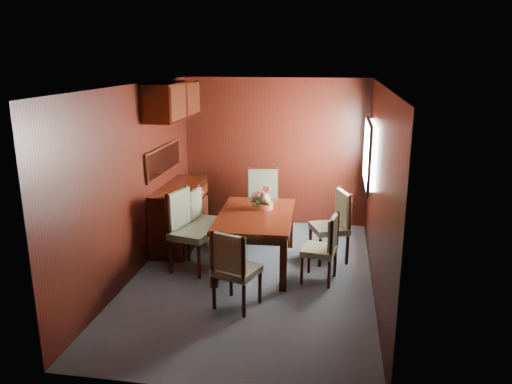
% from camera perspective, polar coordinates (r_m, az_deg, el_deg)
% --- Properties ---
extents(ground, '(4.50, 4.50, 0.00)m').
position_cam_1_polar(ground, '(6.45, -0.44, -9.74)').
color(ground, '#364049').
rests_on(ground, ground).
extents(room_shell, '(3.06, 4.52, 2.41)m').
position_cam_1_polar(room_shell, '(6.29, -0.90, 5.22)').
color(room_shell, black).
rests_on(room_shell, ground).
extents(sideboard, '(0.48, 1.40, 0.90)m').
position_cam_1_polar(sideboard, '(7.48, -8.62, -2.62)').
color(sideboard, black).
rests_on(sideboard, ground).
extents(dining_table, '(1.03, 1.58, 0.72)m').
position_cam_1_polar(dining_table, '(6.59, -0.04, -3.36)').
color(dining_table, black).
rests_on(dining_table, ground).
extents(chair_left_near, '(0.60, 0.62, 1.08)m').
position_cam_1_polar(chair_left_near, '(6.56, -7.88, -3.81)').
color(chair_left_near, black).
rests_on(chair_left_near, ground).
extents(chair_left_far, '(0.46, 0.47, 0.90)m').
position_cam_1_polar(chair_left_far, '(7.23, -6.25, -2.78)').
color(chair_left_far, black).
rests_on(chair_left_far, ground).
extents(chair_right_near, '(0.47, 0.48, 0.87)m').
position_cam_1_polar(chair_right_near, '(6.23, 7.87, -6.01)').
color(chair_right_near, black).
rests_on(chair_right_near, ground).
extents(chair_right_far, '(0.59, 0.60, 0.99)m').
position_cam_1_polar(chair_right_far, '(6.89, 8.98, -3.36)').
color(chair_right_far, black).
rests_on(chair_right_far, ground).
extents(chair_head, '(0.55, 0.54, 0.93)m').
position_cam_1_polar(chair_head, '(5.51, -2.57, -8.42)').
color(chair_head, black).
rests_on(chair_head, ground).
extents(chair_foot, '(0.57, 0.55, 1.05)m').
position_cam_1_polar(chair_foot, '(7.74, 0.81, -0.80)').
color(chair_foot, black).
rests_on(chair_foot, ground).
extents(flower_centerpiece, '(0.31, 0.31, 0.31)m').
position_cam_1_polar(flower_centerpiece, '(6.75, 0.75, -0.68)').
color(flower_centerpiece, '#B25A36').
rests_on(flower_centerpiece, dining_table).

